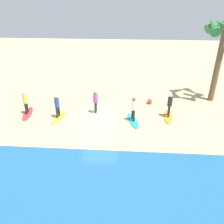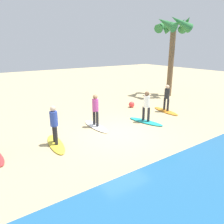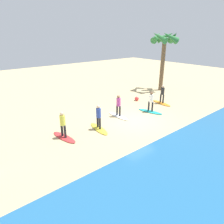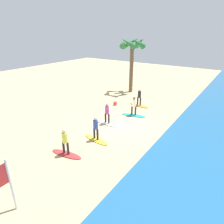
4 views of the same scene
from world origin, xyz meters
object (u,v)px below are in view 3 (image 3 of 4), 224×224
at_px(surfer_orange, 162,93).
at_px(surfer_teal, 151,100).
at_px(surfboard_orange, 161,103).
at_px(palm_tree, 164,43).
at_px(surfboard_yellow, 99,129).
at_px(surfboard_white, 118,116).
at_px(surfboard_red, 64,137).
at_px(surfer_white, 119,104).
at_px(surfer_red, 63,123).
at_px(surfer_yellow, 99,115).
at_px(beach_ball, 137,99).
at_px(surfboard_teal, 150,111).

xyz_separation_m(surfer_orange, surfer_teal, (2.45, 0.75, 0.00)).
distance_m(surfboard_orange, palm_tree, 7.05).
bearing_deg(surfboard_yellow, surfboard_white, 116.74).
bearing_deg(surfboard_red, surfer_white, 86.81).
height_order(surfboard_red, surfer_red, surfer_red).
bearing_deg(surfboard_orange, surfboard_white, -85.58).
distance_m(surfer_white, surfer_red, 4.86).
bearing_deg(palm_tree, surfer_teal, 31.59).
bearing_deg(palm_tree, surfer_yellow, 18.29).
height_order(surfboard_orange, surfboard_red, same).
height_order(surfer_teal, palm_tree, palm_tree).
relative_size(surfer_yellow, beach_ball, 4.18).
xyz_separation_m(surfer_teal, surfer_red, (7.46, -0.48, 0.00)).
bearing_deg(palm_tree, surfboard_orange, 39.20).
bearing_deg(surfboard_white, surfboard_orange, 87.86).
xyz_separation_m(surfer_teal, surfboard_red, (7.46, -0.48, -0.99)).
relative_size(surfboard_red, palm_tree, 0.33).
xyz_separation_m(surfboard_yellow, surfer_red, (2.36, -0.39, 0.99)).
height_order(surfer_teal, surfboard_red, surfer_teal).
bearing_deg(surfboard_yellow, surfer_white, 116.74).
xyz_separation_m(surfboard_yellow, beach_ball, (-6.42, -2.71, 0.15)).
bearing_deg(surfboard_red, surfboard_teal, 77.64).
relative_size(surfer_yellow, surfboard_red, 0.78).
relative_size(surfer_orange, surfer_teal, 1.00).
relative_size(surfer_white, surfer_yellow, 1.00).
bearing_deg(surfboard_orange, surfboard_yellow, -78.37).
xyz_separation_m(surfboard_orange, surfer_teal, (2.45, 0.75, 0.99)).
bearing_deg(surfboard_teal, surfer_white, -124.07).
distance_m(surfboard_red, beach_ball, 9.08).
distance_m(surfboard_teal, surfboard_red, 7.48).
height_order(surfer_white, palm_tree, palm_tree).
relative_size(surfboard_orange, beach_ball, 5.35).
distance_m(surfboard_orange, surfboard_yellow, 7.59).
xyz_separation_m(surfboard_white, palm_tree, (-8.88, -2.90, 5.06)).
height_order(surfer_white, surfboard_red, surfer_white).
bearing_deg(palm_tree, surfer_red, 13.77).
bearing_deg(surfer_white, surfboard_teal, 160.20).
relative_size(surfboard_teal, palm_tree, 0.33).
height_order(surfboard_orange, beach_ball, beach_ball).
relative_size(surfer_orange, surfboard_white, 0.78).
bearing_deg(surfer_orange, palm_tree, -140.80).
relative_size(surfboard_orange, surfer_yellow, 1.28).
xyz_separation_m(surfboard_white, surfer_red, (4.84, 0.46, 0.99)).
bearing_deg(surfer_yellow, surfboard_yellow, 172.87).
bearing_deg(surfer_yellow, surfer_white, -160.97).
bearing_deg(surfer_yellow, surfboard_teal, 178.99).
bearing_deg(beach_ball, surfboard_yellow, 22.87).
bearing_deg(surfboard_orange, surfer_yellow, -78.37).
height_order(palm_tree, beach_ball, palm_tree).
relative_size(surfer_teal, surfer_yellow, 1.00).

